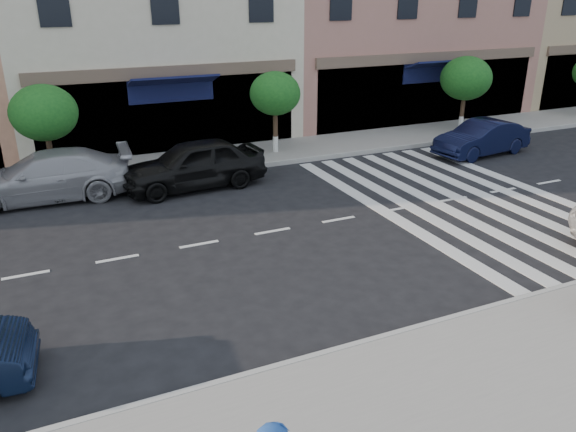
# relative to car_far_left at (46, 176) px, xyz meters

# --- Properties ---
(ground) EXTENTS (120.00, 120.00, 0.00)m
(ground) POSITION_rel_car_far_left_xyz_m (5.25, -9.10, -0.73)
(ground) COLOR black
(ground) RESTS_ON ground
(sidewalk_near) EXTENTS (60.00, 4.50, 0.15)m
(sidewalk_near) POSITION_rel_car_far_left_xyz_m (5.25, -12.85, -0.65)
(sidewalk_near) COLOR gray
(sidewalk_near) RESTS_ON ground
(sidewalk_far) EXTENTS (60.00, 3.00, 0.15)m
(sidewalk_far) POSITION_rel_car_far_left_xyz_m (5.25, 1.90, -0.65)
(sidewalk_far) COLOR gray
(sidewalk_far) RESTS_ON ground
(building_centre) EXTENTS (11.00, 9.00, 11.00)m
(building_centre) POSITION_rel_car_far_left_xyz_m (4.75, 7.90, 4.77)
(building_centre) COLOR beige
(building_centre) RESTS_ON ground
(street_tree_wb) EXTENTS (2.10, 2.10, 3.06)m
(street_tree_wb) POSITION_rel_car_far_left_xyz_m (0.25, 1.70, 1.58)
(street_tree_wb) COLOR #473323
(street_tree_wb) RESTS_ON sidewalk_far
(street_tree_c) EXTENTS (1.90, 1.90, 3.04)m
(street_tree_c) POSITION_rel_car_far_left_xyz_m (8.25, 1.70, 1.63)
(street_tree_c) COLOR #473323
(street_tree_c) RESTS_ON sidewalk_far
(street_tree_ea) EXTENTS (2.20, 2.20, 3.19)m
(street_tree_ea) POSITION_rel_car_far_left_xyz_m (17.25, 1.70, 1.66)
(street_tree_ea) COLOR #473323
(street_tree_ea) RESTS_ON sidewalk_far
(car_far_left) EXTENTS (5.16, 2.38, 1.46)m
(car_far_left) POSITION_rel_car_far_left_xyz_m (0.00, 0.00, 0.00)
(car_far_left) COLOR #9A999E
(car_far_left) RESTS_ON ground
(car_far_mid) EXTENTS (4.72, 2.20, 1.57)m
(car_far_mid) POSITION_rel_car_far_left_xyz_m (4.35, -0.76, 0.05)
(car_far_mid) COLOR black
(car_far_mid) RESTS_ON ground
(car_far_right) EXTENTS (4.14, 1.85, 1.32)m
(car_far_right) POSITION_rel_car_far_left_xyz_m (15.53, -1.50, -0.07)
(car_far_right) COLOR black
(car_far_right) RESTS_ON ground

